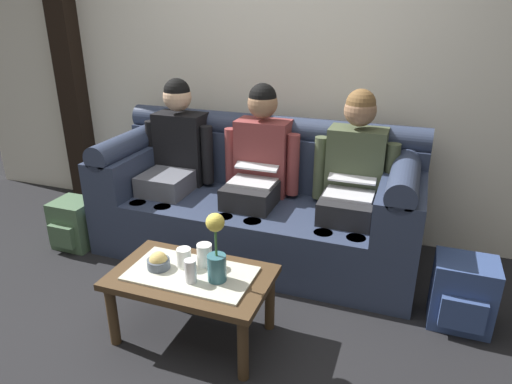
% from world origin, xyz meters
% --- Properties ---
extents(ground_plane, '(14.00, 14.00, 0.00)m').
position_xyz_m(ground_plane, '(0.00, 0.00, 0.00)').
color(ground_plane, black).
extents(back_wall_patterned, '(6.00, 0.12, 2.90)m').
position_xyz_m(back_wall_patterned, '(0.00, 1.70, 1.45)').
color(back_wall_patterned, silver).
rests_on(back_wall_patterned, ground_plane).
extents(timber_pillar, '(0.20, 0.20, 2.90)m').
position_xyz_m(timber_pillar, '(-1.88, 1.58, 1.45)').
color(timber_pillar, black).
rests_on(timber_pillar, ground_plane).
extents(couch, '(2.26, 0.88, 0.96)m').
position_xyz_m(couch, '(0.00, 1.17, 0.37)').
color(couch, '#2D3851').
rests_on(couch, ground_plane).
extents(person_left, '(0.56, 0.67, 1.22)m').
position_xyz_m(person_left, '(-0.66, 1.17, 0.66)').
color(person_left, '#595B66').
rests_on(person_left, ground_plane).
extents(person_middle, '(0.56, 0.67, 1.22)m').
position_xyz_m(person_middle, '(0.00, 1.17, 0.66)').
color(person_middle, '#232326').
rests_on(person_middle, ground_plane).
extents(person_right, '(0.56, 0.67, 1.22)m').
position_xyz_m(person_right, '(0.66, 1.17, 0.66)').
color(person_right, '#232326').
rests_on(person_right, ground_plane).
extents(coffee_table, '(0.85, 0.51, 0.40)m').
position_xyz_m(coffee_table, '(0.00, 0.12, 0.34)').
color(coffee_table, '#47331E').
rests_on(coffee_table, ground_plane).
extents(flower_vase, '(0.10, 0.10, 0.37)m').
position_xyz_m(flower_vase, '(0.16, 0.10, 0.57)').
color(flower_vase, '#336672').
rests_on(flower_vase, coffee_table).
extents(snack_bowl, '(0.12, 0.12, 0.10)m').
position_xyz_m(snack_bowl, '(-0.18, 0.10, 0.44)').
color(snack_bowl, '#4C5666').
rests_on(snack_bowl, coffee_table).
extents(cup_near_left, '(0.08, 0.08, 0.11)m').
position_xyz_m(cup_near_left, '(-0.06, 0.16, 0.46)').
color(cup_near_left, white).
rests_on(cup_near_left, coffee_table).
extents(cup_near_right, '(0.06, 0.06, 0.12)m').
position_xyz_m(cup_near_right, '(0.04, 0.05, 0.47)').
color(cup_near_right, silver).
rests_on(cup_near_right, coffee_table).
extents(cup_far_center, '(0.08, 0.08, 0.12)m').
position_xyz_m(cup_far_center, '(0.04, 0.21, 0.47)').
color(cup_far_center, white).
rests_on(cup_far_center, coffee_table).
extents(backpack_right, '(0.33, 0.31, 0.41)m').
position_xyz_m(backpack_right, '(1.39, 0.73, 0.20)').
color(backpack_right, '#33477A').
rests_on(backpack_right, ground_plane).
extents(backpack_left, '(0.29, 0.31, 0.36)m').
position_xyz_m(backpack_left, '(-1.31, 0.73, 0.18)').
color(backpack_left, '#4C6B4C').
rests_on(backpack_left, ground_plane).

